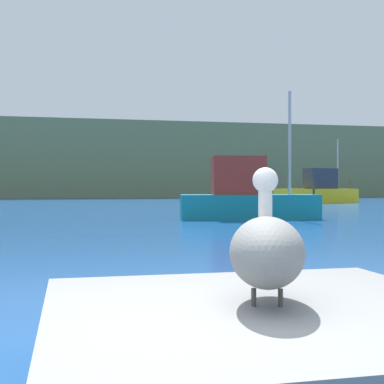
{
  "coord_description": "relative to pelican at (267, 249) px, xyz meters",
  "views": [
    {
      "loc": [
        -0.51,
        -2.54,
        1.3
      ],
      "look_at": [
        4.46,
        19.39,
        1.08
      ],
      "focal_mm": 50.9,
      "sensor_mm": 36.0,
      "label": 1
    }
  ],
  "objects": [
    {
      "name": "hillside_backdrop",
      "position": [
        -0.64,
        67.61,
        3.55
      ],
      "size": [
        140.0,
        17.25,
        8.96
      ],
      "primitive_type": "cube",
      "color": "#6B7A51",
      "rests_on": "ground"
    },
    {
      "name": "pier_dock",
      "position": [
        -0.01,
        -0.02,
        -0.63
      ],
      "size": [
        2.58,
        2.45,
        0.6
      ],
      "primitive_type": "cube",
      "color": "gray",
      "rests_on": "ground"
    },
    {
      "name": "pelican",
      "position": [
        0.0,
        0.0,
        0.0
      ],
      "size": [
        0.71,
        1.26,
        0.82
      ],
      "rotation": [
        0.0,
        0.0,
        1.24
      ],
      "color": "gray",
      "rests_on": "pier_dock"
    },
    {
      "name": "fishing_boat_yellow",
      "position": [
        18.29,
        37.18,
        0.03
      ],
      "size": [
        7.04,
        2.92,
        5.18
      ],
      "rotation": [
        0.0,
        0.0,
        0.16
      ],
      "color": "yellow",
      "rests_on": "ground"
    },
    {
      "name": "fishing_boat_teal",
      "position": [
        5.76,
        17.71,
        -0.01
      ],
      "size": [
        5.67,
        2.47,
        5.14
      ],
      "rotation": [
        0.0,
        0.0,
        -0.16
      ],
      "color": "teal",
      "rests_on": "ground"
    }
  ]
}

